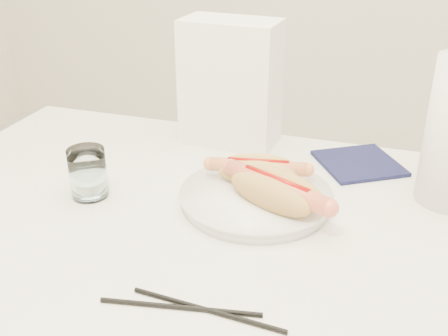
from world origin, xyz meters
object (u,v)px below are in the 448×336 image
(table, at_px, (225,261))
(hotdog_left, at_px, (258,170))
(plate, at_px, (256,199))
(napkin_box, at_px, (231,83))
(hotdog_right, at_px, (276,191))
(water_glass, at_px, (88,173))

(table, relative_size, hotdog_left, 7.08)
(table, bearing_deg, plate, 74.97)
(table, height_order, napkin_box, napkin_box)
(hotdog_left, relative_size, hotdog_right, 0.88)
(plate, bearing_deg, napkin_box, 116.83)
(plate, bearing_deg, hotdog_right, -32.95)
(table, distance_m, hotdog_right, 0.14)
(water_glass, relative_size, napkin_box, 0.34)
(table, distance_m, hotdog_left, 0.17)
(table, xyz_separation_m, napkin_box, (-0.10, 0.33, 0.19))
(hotdog_left, xyz_separation_m, hotdog_right, (0.05, -0.07, 0.00))
(table, height_order, water_glass, water_glass)
(water_glass, distance_m, napkin_box, 0.35)
(hotdog_right, bearing_deg, table, -109.31)
(hotdog_left, xyz_separation_m, napkin_box, (-0.11, 0.20, 0.09))
(hotdog_left, height_order, water_glass, water_glass)
(table, bearing_deg, napkin_box, 106.36)
(table, relative_size, hotdog_right, 6.25)
(hotdog_left, height_order, hotdog_right, hotdog_right)
(plate, distance_m, hotdog_left, 0.05)
(hotdog_left, height_order, napkin_box, napkin_box)
(water_glass, bearing_deg, napkin_box, 62.10)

